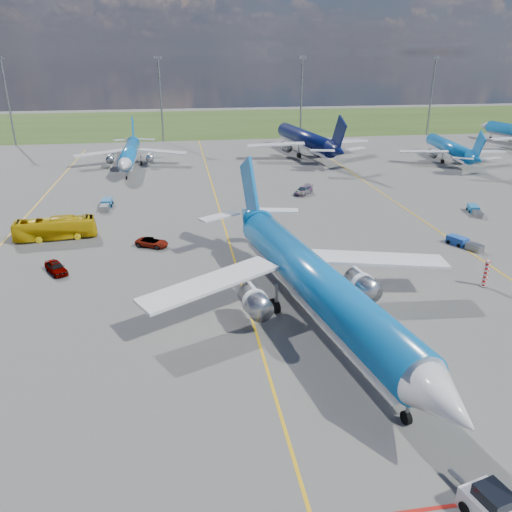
{
  "coord_description": "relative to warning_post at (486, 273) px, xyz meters",
  "views": [
    {
      "loc": [
        -6.03,
        -36.64,
        23.58
      ],
      "look_at": [
        1.32,
        10.67,
        4.0
      ],
      "focal_mm": 35.0,
      "sensor_mm": 36.0,
      "label": 1
    }
  ],
  "objects": [
    {
      "name": "ground",
      "position": [
        -26.0,
        -8.0,
        -1.5
      ],
      "size": [
        400.0,
        400.0,
        0.0
      ],
      "primitive_type": "plane",
      "color": "#545452",
      "rests_on": "ground"
    },
    {
      "name": "grass_strip",
      "position": [
        -26.0,
        142.0,
        -1.5
      ],
      "size": [
        400.0,
        80.0,
        0.01
      ],
      "primitive_type": "cube",
      "color": "#2D4719",
      "rests_on": "ground"
    },
    {
      "name": "taxiway_lines",
      "position": [
        -25.83,
        19.7,
        -1.49
      ],
      "size": [
        60.25,
        160.0,
        0.02
      ],
      "color": "gold",
      "rests_on": "ground"
    },
    {
      "name": "floodlight_masts",
      "position": [
        -16.0,
        102.0,
        11.06
      ],
      "size": [
        202.2,
        0.5,
        22.7
      ],
      "color": "slate",
      "rests_on": "ground"
    },
    {
      "name": "warning_post",
      "position": [
        0.0,
        0.0,
        0.0
      ],
      "size": [
        0.5,
        0.5,
        3.0
      ],
      "primitive_type": "cylinder",
      "color": "red",
      "rests_on": "ground"
    },
    {
      "name": "bg_jet_nnw",
      "position": [
        -42.6,
        67.81,
        -1.5
      ],
      "size": [
        26.39,
        34.61,
        9.05
      ],
      "primitive_type": null,
      "rotation": [
        0.0,
        0.0,
        0.0
      ],
      "color": "#0C64B5",
      "rests_on": "ground"
    },
    {
      "name": "bg_jet_n",
      "position": [
        -1.08,
        75.88,
        -1.5
      ],
      "size": [
        38.22,
        47.09,
        11.31
      ],
      "primitive_type": null,
      "rotation": [
        0.0,
        0.0,
        3.27
      ],
      "color": "#070F3E",
      "rests_on": "ground"
    },
    {
      "name": "bg_jet_ne",
      "position": [
        30.15,
        63.4,
        -1.5
      ],
      "size": [
        30.35,
        37.21,
        8.88
      ],
      "primitive_type": null,
      "rotation": [
        0.0,
        0.0,
        3.0
      ],
      "color": "#0C64B5",
      "rests_on": "ground"
    },
    {
      "name": "main_airliner",
      "position": [
        -20.29,
        -4.54,
        -1.5
      ],
      "size": [
        41.36,
        50.01,
        11.73
      ],
      "primitive_type": null,
      "rotation": [
        0.0,
        0.0,
        0.17
      ],
      "color": "#0C64B5",
      "rests_on": "ground"
    },
    {
      "name": "apron_bus",
      "position": [
        -49.15,
        22.65,
        -0.0
      ],
      "size": [
        10.96,
        3.71,
        2.99
      ],
      "primitive_type": "imported",
      "rotation": [
        0.0,
        0.0,
        1.68
      ],
      "color": "gold",
      "rests_on": "ground"
    },
    {
      "name": "service_car_a",
      "position": [
        -46.7,
        10.75,
        -0.8
      ],
      "size": [
        3.49,
        4.35,
        1.39
      ],
      "primitive_type": "imported",
      "rotation": [
        0.0,
        0.0,
        0.53
      ],
      "color": "#999999",
      "rests_on": "ground"
    },
    {
      "name": "service_car_b",
      "position": [
        -36.11,
        17.61,
        -0.9
      ],
      "size": [
        4.74,
        3.74,
        1.2
      ],
      "primitive_type": "imported",
      "rotation": [
        0.0,
        0.0,
        1.09
      ],
      "color": "#999999",
      "rests_on": "ground"
    },
    {
      "name": "service_car_c",
      "position": [
        -10.31,
        39.98,
        -0.79
      ],
      "size": [
        4.63,
        5.0,
        1.41
      ],
      "primitive_type": "imported",
      "rotation": [
        0.0,
        0.0,
        -0.7
      ],
      "color": "#999999",
      "rests_on": "ground"
    },
    {
      "name": "baggage_tug_w",
      "position": [
        4.09,
        11.38,
        -0.99
      ],
      "size": [
        3.23,
        4.99,
        1.1
      ],
      "rotation": [
        0.0,
        0.0,
        0.43
      ],
      "color": "#1B49A5",
      "rests_on": "ground"
    },
    {
      "name": "baggage_tug_c",
      "position": [
        -44.21,
        36.76,
        -0.95
      ],
      "size": [
        1.57,
        5.3,
        1.18
      ],
      "rotation": [
        0.0,
        0.0,
        -0.02
      ],
      "color": "#185895",
      "rests_on": "ground"
    },
    {
      "name": "baggage_tug_e",
      "position": [
        13.62,
        24.59,
        -1.0
      ],
      "size": [
        2.53,
        4.9,
        1.06
      ],
      "rotation": [
        0.0,
        0.0,
        -0.28
      ],
      "color": "#1C6DA9",
      "rests_on": "ground"
    }
  ]
}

